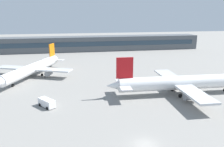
{
  "coord_description": "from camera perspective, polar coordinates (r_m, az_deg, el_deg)",
  "views": [
    {
      "loc": [
        -12.87,
        -35.8,
        23.36
      ],
      "look_at": [
        1.29,
        40.0,
        3.0
      ],
      "focal_mm": 37.0,
      "sensor_mm": 36.0,
      "label": 1
    }
  ],
  "objects": [
    {
      "name": "airplane_near",
      "position": [
        71.03,
        17.54,
        -2.14
      ],
      "size": [
        46.64,
        32.48,
        11.52
      ],
      "color": "white",
      "rests_on": "ground_plane"
    },
    {
      "name": "service_van_white",
      "position": [
        61.68,
        -15.83,
        -6.94
      ],
      "size": [
        4.74,
        5.35,
        2.08
      ],
      "color": "white",
      "rests_on": "ground_plane"
    },
    {
      "name": "terminal_building",
      "position": [
        147.5,
        -5.53,
        7.38
      ],
      "size": [
        140.52,
        12.13,
        9.0
      ],
      "color": "#4C5156",
      "rests_on": "ground_plane"
    },
    {
      "name": "ground_plane",
      "position": [
        80.36,
        -0.9,
        -2.11
      ],
      "size": [
        400.0,
        400.0,
        0.0
      ],
      "primitive_type": "plane",
      "color": "gray"
    },
    {
      "name": "airplane_mid",
      "position": [
        90.63,
        -19.12,
        1.1
      ],
      "size": [
        28.79,
        40.02,
        10.45
      ],
      "color": "white",
      "rests_on": "ground_plane"
    }
  ]
}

